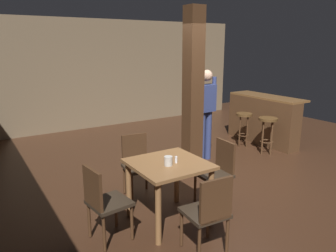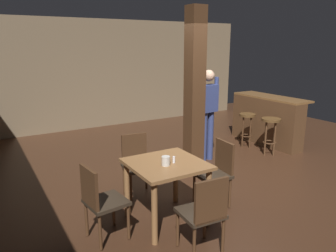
{
  "view_description": "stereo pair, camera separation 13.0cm",
  "coord_description": "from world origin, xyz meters",
  "px_view_note": "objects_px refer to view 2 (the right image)",
  "views": [
    {
      "loc": [
        -3.4,
        -3.8,
        2.17
      ],
      "look_at": [
        -0.87,
        0.2,
        0.98
      ],
      "focal_mm": 35.0,
      "sensor_mm": 36.0,
      "label": 1
    },
    {
      "loc": [
        -3.29,
        -3.87,
        2.17
      ],
      "look_at": [
        -0.87,
        0.2,
        0.98
      ],
      "focal_mm": 35.0,
      "sensor_mm": 36.0,
      "label": 2
    }
  ],
  "objects_px": {
    "chair_north": "(137,162)",
    "chair_south": "(204,211)",
    "chair_east": "(217,170)",
    "chair_west": "(100,199)",
    "bar_stool_mid": "(247,122)",
    "salt_shaker": "(174,160)",
    "bar_stool_near": "(271,127)",
    "standing_person": "(208,109)",
    "dining_table": "(166,174)",
    "napkin_cup": "(166,161)",
    "bar_counter": "(266,120)"
  },
  "relations": [
    {
      "from": "salt_shaker",
      "to": "bar_stool_near",
      "type": "xyz_separation_m",
      "value": [
        3.02,
        1.21,
        -0.25
      ]
    },
    {
      "from": "bar_stool_near",
      "to": "bar_stool_mid",
      "type": "height_order",
      "value": "bar_stool_near"
    },
    {
      "from": "napkin_cup",
      "to": "salt_shaker",
      "type": "bearing_deg",
      "value": 10.08
    },
    {
      "from": "chair_east",
      "to": "chair_north",
      "type": "distance_m",
      "value": 1.17
    },
    {
      "from": "salt_shaker",
      "to": "bar_counter",
      "type": "relative_size",
      "value": 0.05
    },
    {
      "from": "chair_east",
      "to": "chair_west",
      "type": "distance_m",
      "value": 1.66
    },
    {
      "from": "chair_south",
      "to": "salt_shaker",
      "type": "relative_size",
      "value": 10.77
    },
    {
      "from": "chair_north",
      "to": "chair_south",
      "type": "xyz_separation_m",
      "value": [
        -0.04,
        -1.67,
        0.0
      ]
    },
    {
      "from": "chair_north",
      "to": "bar_stool_mid",
      "type": "bearing_deg",
      "value": 16.44
    },
    {
      "from": "bar_stool_near",
      "to": "chair_north",
      "type": "bearing_deg",
      "value": -174.8
    },
    {
      "from": "chair_west",
      "to": "chair_south",
      "type": "relative_size",
      "value": 1.0
    },
    {
      "from": "chair_east",
      "to": "bar_stool_mid",
      "type": "height_order",
      "value": "chair_east"
    },
    {
      "from": "chair_north",
      "to": "bar_stool_near",
      "type": "xyz_separation_m",
      "value": [
        3.08,
        0.28,
        0.06
      ]
    },
    {
      "from": "chair_south",
      "to": "bar_stool_mid",
      "type": "relative_size",
      "value": 1.22
    },
    {
      "from": "dining_table",
      "to": "chair_north",
      "type": "bearing_deg",
      "value": 89.03
    },
    {
      "from": "chair_east",
      "to": "chair_north",
      "type": "bearing_deg",
      "value": 133.13
    },
    {
      "from": "standing_person",
      "to": "bar_counter",
      "type": "height_order",
      "value": "standing_person"
    },
    {
      "from": "chair_south",
      "to": "bar_stool_mid",
      "type": "height_order",
      "value": "chair_south"
    },
    {
      "from": "chair_south",
      "to": "bar_stool_mid",
      "type": "xyz_separation_m",
      "value": [
        3.07,
        2.57,
        0.04
      ]
    },
    {
      "from": "chair_east",
      "to": "bar_stool_near",
      "type": "bearing_deg",
      "value": 26.41
    },
    {
      "from": "bar_stool_near",
      "to": "chair_east",
      "type": "bearing_deg",
      "value": -153.59
    },
    {
      "from": "dining_table",
      "to": "chair_north",
      "type": "distance_m",
      "value": 0.88
    },
    {
      "from": "salt_shaker",
      "to": "dining_table",
      "type": "bearing_deg",
      "value": 140.19
    },
    {
      "from": "chair_east",
      "to": "salt_shaker",
      "type": "bearing_deg",
      "value": -174.06
    },
    {
      "from": "dining_table",
      "to": "chair_east",
      "type": "xyz_separation_m",
      "value": [
        0.81,
        0.02,
        -0.13
      ]
    },
    {
      "from": "chair_east",
      "to": "salt_shaker",
      "type": "xyz_separation_m",
      "value": [
        -0.74,
        -0.08,
        0.31
      ]
    },
    {
      "from": "chair_west",
      "to": "bar_stool_mid",
      "type": "xyz_separation_m",
      "value": [
        3.9,
        1.76,
        0.04
      ]
    },
    {
      "from": "chair_west",
      "to": "chair_south",
      "type": "height_order",
      "value": "same"
    },
    {
      "from": "dining_table",
      "to": "standing_person",
      "type": "height_order",
      "value": "standing_person"
    },
    {
      "from": "chair_east",
      "to": "standing_person",
      "type": "xyz_separation_m",
      "value": [
        0.99,
        1.51,
        0.5
      ]
    },
    {
      "from": "chair_south",
      "to": "bar_stool_near",
      "type": "relative_size",
      "value": 1.2
    },
    {
      "from": "bar_stool_mid",
      "to": "standing_person",
      "type": "bearing_deg",
      "value": -169.43
    },
    {
      "from": "standing_person",
      "to": "bar_stool_mid",
      "type": "bearing_deg",
      "value": 10.57
    },
    {
      "from": "chair_east",
      "to": "napkin_cup",
      "type": "relative_size",
      "value": 7.93
    },
    {
      "from": "standing_person",
      "to": "bar_stool_mid",
      "type": "relative_size",
      "value": 2.36
    },
    {
      "from": "chair_south",
      "to": "salt_shaker",
      "type": "height_order",
      "value": "chair_south"
    },
    {
      "from": "chair_north",
      "to": "chair_south",
      "type": "distance_m",
      "value": 1.67
    },
    {
      "from": "dining_table",
      "to": "salt_shaker",
      "type": "bearing_deg",
      "value": -39.81
    },
    {
      "from": "dining_table",
      "to": "napkin_cup",
      "type": "relative_size",
      "value": 7.81
    },
    {
      "from": "chair_south",
      "to": "chair_west",
      "type": "bearing_deg",
      "value": 135.77
    },
    {
      "from": "salt_shaker",
      "to": "standing_person",
      "type": "relative_size",
      "value": 0.05
    },
    {
      "from": "bar_counter",
      "to": "bar_stool_mid",
      "type": "xyz_separation_m",
      "value": [
        -0.55,
        0.03,
        0.01
      ]
    },
    {
      "from": "chair_north",
      "to": "bar_counter",
      "type": "distance_m",
      "value": 3.69
    },
    {
      "from": "chair_north",
      "to": "salt_shaker",
      "type": "xyz_separation_m",
      "value": [
        0.06,
        -0.93,
        0.31
      ]
    },
    {
      "from": "standing_person",
      "to": "bar_stool_near",
      "type": "distance_m",
      "value": 1.42
    },
    {
      "from": "napkin_cup",
      "to": "chair_south",
      "type": "bearing_deg",
      "value": -87.23
    },
    {
      "from": "napkin_cup",
      "to": "salt_shaker",
      "type": "relative_size",
      "value": 1.36
    },
    {
      "from": "standing_person",
      "to": "bar_counter",
      "type": "xyz_separation_m",
      "value": [
        1.8,
        0.2,
        -0.46
      ]
    },
    {
      "from": "chair_south",
      "to": "chair_east",
      "type": "bearing_deg",
      "value": 44.61
    },
    {
      "from": "chair_north",
      "to": "standing_person",
      "type": "xyz_separation_m",
      "value": [
        1.79,
        0.66,
        0.5
      ]
    }
  ]
}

